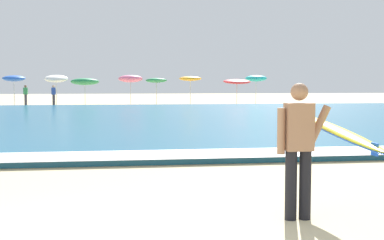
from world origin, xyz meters
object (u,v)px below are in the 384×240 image
at_px(beach_umbrella_1, 14,78).
at_px(beach_umbrella_3, 85,82).
at_px(beach_umbrella_4, 130,79).
at_px(beach_umbrella_5, 156,80).
at_px(surfer_with_board, 316,139).
at_px(beach_umbrella_7, 237,82).
at_px(beachgoer_near_row_mid, 26,94).
at_px(beach_umbrella_2, 56,79).
at_px(beach_umbrella_6, 190,79).
at_px(beach_umbrella_8, 256,78).
at_px(beachgoer_near_row_left, 54,94).

bearing_deg(beach_umbrella_1, beach_umbrella_3, 10.82).
relative_size(beach_umbrella_4, beach_umbrella_5, 1.12).
xyz_separation_m(surfer_with_board, beach_umbrella_7, (7.28, 35.85, 0.83)).
bearing_deg(beach_umbrella_7, beach_umbrella_5, 172.23).
xyz_separation_m(beach_umbrella_4, beachgoer_near_row_mid, (-8.18, -1.08, -1.24)).
relative_size(surfer_with_board, beach_umbrella_5, 1.18).
xyz_separation_m(beach_umbrella_3, beach_umbrella_5, (5.81, 0.06, 0.11)).
xyz_separation_m(surfer_with_board, beach_umbrella_4, (-1.47, 36.77, 1.06)).
bearing_deg(beach_umbrella_2, beach_umbrella_7, -3.84).
height_order(beach_umbrella_3, beachgoer_near_row_mid, beach_umbrella_3).
distance_m(surfer_with_board, beach_umbrella_3, 37.06).
height_order(surfer_with_board, beachgoer_near_row_mid, surfer_with_board).
distance_m(surfer_with_board, beach_umbrella_6, 35.89).
xyz_separation_m(surfer_with_board, beach_umbrella_3, (-5.15, 36.69, 0.82)).
relative_size(beach_umbrella_1, beach_umbrella_2, 0.95).
xyz_separation_m(beach_umbrella_3, beach_umbrella_7, (12.43, -0.84, 0.01)).
bearing_deg(beach_umbrella_7, beach_umbrella_8, 37.27).
distance_m(beach_umbrella_1, beach_umbrella_7, 17.78).
height_order(surfer_with_board, beachgoer_near_row_left, surfer_with_board).
relative_size(beach_umbrella_6, beach_umbrella_7, 1.00).
relative_size(beach_umbrella_2, beach_umbrella_5, 1.12).
height_order(beach_umbrella_5, beach_umbrella_8, beach_umbrella_8).
bearing_deg(beach_umbrella_6, beach_umbrella_8, 15.86).
xyz_separation_m(beach_umbrella_4, beach_umbrella_8, (10.80, 0.64, 0.05)).
xyz_separation_m(beach_umbrella_5, beachgoer_near_row_left, (-8.10, -1.65, -1.10)).
distance_m(beach_umbrella_4, beach_umbrella_8, 10.82).
bearing_deg(beach_umbrella_8, beachgoer_near_row_left, -172.17).
bearing_deg(surfer_with_board, beach_umbrella_5, 88.97).
bearing_deg(beach_umbrella_6, beach_umbrella_5, 158.97).
height_order(surfer_with_board, beach_umbrella_2, beach_umbrella_2).
distance_m(beach_umbrella_3, beach_umbrella_8, 14.50).
relative_size(beach_umbrella_1, beach_umbrella_3, 1.00).
height_order(surfer_with_board, beach_umbrella_6, beach_umbrella_6).
relative_size(beach_umbrella_6, beach_umbrella_8, 0.95).
xyz_separation_m(beach_umbrella_5, beach_umbrella_8, (8.68, 0.66, 0.19)).
height_order(beach_umbrella_8, beachgoer_near_row_left, beach_umbrella_8).
distance_m(beach_umbrella_8, beachgoer_near_row_mid, 19.10).
bearing_deg(beach_umbrella_7, beach_umbrella_2, 176.16).
bearing_deg(beach_umbrella_1, beach_umbrella_8, 5.03).
bearing_deg(beach_umbrella_2, beach_umbrella_5, -0.60).
bearing_deg(beach_umbrella_1, surfer_with_board, -73.60).
bearing_deg(beachgoer_near_row_mid, surfer_with_board, -74.88).
height_order(beach_umbrella_6, beachgoer_near_row_mid, beach_umbrella_6).
height_order(beach_umbrella_6, beachgoer_near_row_left, beach_umbrella_6).
distance_m(beach_umbrella_4, beachgoer_near_row_mid, 8.34).
bearing_deg(beach_umbrella_7, beach_umbrella_4, 173.96).
bearing_deg(beach_umbrella_7, beach_umbrella_1, -179.41).
xyz_separation_m(beach_umbrella_8, beachgoer_near_row_mid, (-18.98, -1.72, -1.29)).
xyz_separation_m(beach_umbrella_2, beach_umbrella_3, (2.29, -0.15, -0.24)).
bearing_deg(beach_umbrella_3, beachgoer_near_row_left, -145.34).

